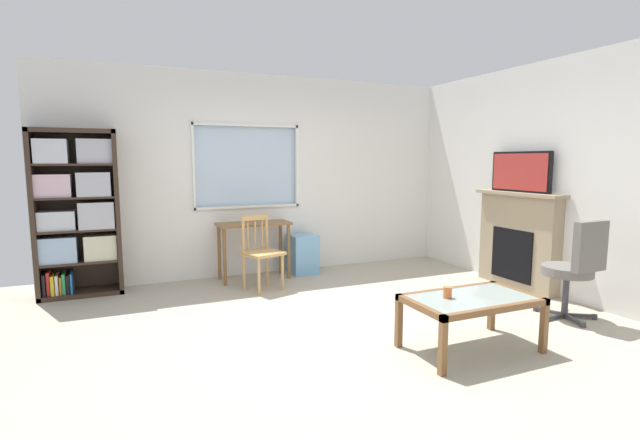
{
  "coord_description": "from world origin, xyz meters",
  "views": [
    {
      "loc": [
        -1.83,
        -3.87,
        1.56
      ],
      "look_at": [
        0.17,
        0.72,
        0.92
      ],
      "focal_mm": 26.23,
      "sensor_mm": 36.0,
      "label": 1
    }
  ],
  "objects_px": {
    "fireplace": "(518,240)",
    "tv": "(521,172)",
    "office_chair": "(576,265)",
    "wooden_chair": "(261,252)",
    "desk_under_window": "(254,233)",
    "bookshelf": "(77,209)",
    "sippy_cup": "(447,292)",
    "coffee_table": "(471,304)",
    "plastic_drawer_unit": "(303,254)"
  },
  "relations": [
    {
      "from": "fireplace",
      "to": "tv",
      "type": "distance_m",
      "value": 0.83
    },
    {
      "from": "office_chair",
      "to": "wooden_chair",
      "type": "bearing_deg",
      "value": 137.09
    },
    {
      "from": "fireplace",
      "to": "desk_under_window",
      "type": "bearing_deg",
      "value": 149.79
    },
    {
      "from": "wooden_chair",
      "to": "bookshelf",
      "type": "bearing_deg",
      "value": 162.69
    },
    {
      "from": "wooden_chair",
      "to": "fireplace",
      "type": "height_order",
      "value": "fireplace"
    },
    {
      "from": "bookshelf",
      "to": "sippy_cup",
      "type": "xyz_separation_m",
      "value": [
        2.84,
        -3.04,
        -0.51
      ]
    },
    {
      "from": "wooden_chair",
      "to": "sippy_cup",
      "type": "height_order",
      "value": "wooden_chair"
    },
    {
      "from": "bookshelf",
      "to": "tv",
      "type": "relative_size",
      "value": 2.2
    },
    {
      "from": "bookshelf",
      "to": "coffee_table",
      "type": "relative_size",
      "value": 1.8
    },
    {
      "from": "wooden_chair",
      "to": "plastic_drawer_unit",
      "type": "distance_m",
      "value": 0.97
    },
    {
      "from": "fireplace",
      "to": "coffee_table",
      "type": "bearing_deg",
      "value": -145.13
    },
    {
      "from": "sippy_cup",
      "to": "desk_under_window",
      "type": "bearing_deg",
      "value": 105.24
    },
    {
      "from": "wooden_chair",
      "to": "office_chair",
      "type": "xyz_separation_m",
      "value": [
        2.48,
        -2.3,
        0.09
      ]
    },
    {
      "from": "bookshelf",
      "to": "tv",
      "type": "height_order",
      "value": "bookshelf"
    },
    {
      "from": "fireplace",
      "to": "sippy_cup",
      "type": "relative_size",
      "value": 13.52
    },
    {
      "from": "plastic_drawer_unit",
      "to": "office_chair",
      "type": "bearing_deg",
      "value": -59.1
    },
    {
      "from": "fireplace",
      "to": "sippy_cup",
      "type": "distance_m",
      "value": 2.43
    },
    {
      "from": "plastic_drawer_unit",
      "to": "tv",
      "type": "bearing_deg",
      "value": -38.73
    },
    {
      "from": "bookshelf",
      "to": "plastic_drawer_unit",
      "type": "xyz_separation_m",
      "value": [
        2.75,
        -0.06,
        -0.74
      ]
    },
    {
      "from": "plastic_drawer_unit",
      "to": "wooden_chair",
      "type": "bearing_deg",
      "value": -143.35
    },
    {
      "from": "plastic_drawer_unit",
      "to": "tv",
      "type": "xyz_separation_m",
      "value": [
        2.15,
        -1.73,
        1.15
      ]
    },
    {
      "from": "wooden_chair",
      "to": "desk_under_window",
      "type": "bearing_deg",
      "value": 84.13
    },
    {
      "from": "desk_under_window",
      "to": "office_chair",
      "type": "distance_m",
      "value": 3.72
    },
    {
      "from": "wooden_chair",
      "to": "tv",
      "type": "xyz_separation_m",
      "value": [
        2.91,
        -1.16,
        0.96
      ]
    },
    {
      "from": "bookshelf",
      "to": "sippy_cup",
      "type": "height_order",
      "value": "bookshelf"
    },
    {
      "from": "wooden_chair",
      "to": "fireplace",
      "type": "bearing_deg",
      "value": -21.59
    },
    {
      "from": "bookshelf",
      "to": "wooden_chair",
      "type": "relative_size",
      "value": 2.12
    },
    {
      "from": "wooden_chair",
      "to": "coffee_table",
      "type": "distance_m",
      "value": 2.68
    },
    {
      "from": "wooden_chair",
      "to": "fireplace",
      "type": "relative_size",
      "value": 0.74
    },
    {
      "from": "desk_under_window",
      "to": "sippy_cup",
      "type": "xyz_separation_m",
      "value": [
        0.8,
        -2.93,
        -0.12
      ]
    },
    {
      "from": "desk_under_window",
      "to": "plastic_drawer_unit",
      "type": "distance_m",
      "value": 0.79
    },
    {
      "from": "wooden_chair",
      "to": "fireplace",
      "type": "distance_m",
      "value": 3.15
    },
    {
      "from": "desk_under_window",
      "to": "office_chair",
      "type": "height_order",
      "value": "office_chair"
    },
    {
      "from": "bookshelf",
      "to": "wooden_chair",
      "type": "xyz_separation_m",
      "value": [
        1.99,
        -0.62,
        -0.55
      ]
    },
    {
      "from": "fireplace",
      "to": "sippy_cup",
      "type": "height_order",
      "value": "fireplace"
    },
    {
      "from": "desk_under_window",
      "to": "fireplace",
      "type": "height_order",
      "value": "fireplace"
    },
    {
      "from": "tv",
      "to": "sippy_cup",
      "type": "height_order",
      "value": "tv"
    },
    {
      "from": "plastic_drawer_unit",
      "to": "office_chair",
      "type": "xyz_separation_m",
      "value": [
        1.72,
        -2.87,
        0.28
      ]
    },
    {
      "from": "sippy_cup",
      "to": "bookshelf",
      "type": "bearing_deg",
      "value": 133.14
    },
    {
      "from": "plastic_drawer_unit",
      "to": "coffee_table",
      "type": "height_order",
      "value": "plastic_drawer_unit"
    },
    {
      "from": "office_chair",
      "to": "sippy_cup",
      "type": "distance_m",
      "value": 1.63
    },
    {
      "from": "office_chair",
      "to": "bookshelf",
      "type": "bearing_deg",
      "value": 146.81
    },
    {
      "from": "desk_under_window",
      "to": "tv",
      "type": "relative_size",
      "value": 1.09
    },
    {
      "from": "bookshelf",
      "to": "sippy_cup",
      "type": "relative_size",
      "value": 21.24
    },
    {
      "from": "plastic_drawer_unit",
      "to": "desk_under_window",
      "type": "bearing_deg",
      "value": -175.96
    },
    {
      "from": "desk_under_window",
      "to": "tv",
      "type": "distance_m",
      "value": 3.41
    },
    {
      "from": "tv",
      "to": "office_chair",
      "type": "relative_size",
      "value": 0.87
    },
    {
      "from": "desk_under_window",
      "to": "wooden_chair",
      "type": "xyz_separation_m",
      "value": [
        -0.05,
        -0.52,
        -0.16
      ]
    },
    {
      "from": "office_chair",
      "to": "desk_under_window",
      "type": "bearing_deg",
      "value": 130.7
    },
    {
      "from": "bookshelf",
      "to": "tv",
      "type": "distance_m",
      "value": 5.23
    }
  ]
}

